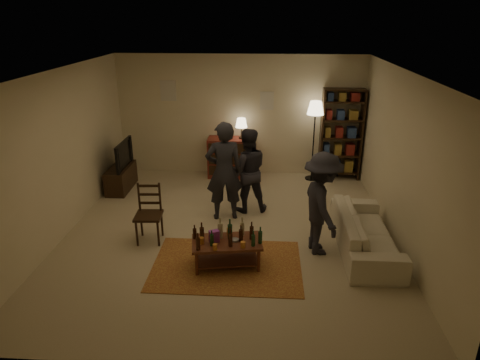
# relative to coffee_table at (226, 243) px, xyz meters

# --- Properties ---
(floor) EXTENTS (6.00, 6.00, 0.00)m
(floor) POSITION_rel_coffee_table_xyz_m (-0.06, 1.02, -0.38)
(floor) COLOR #C6B793
(floor) RESTS_ON ground
(room_shell) EXTENTS (6.00, 6.00, 6.00)m
(room_shell) POSITION_rel_coffee_table_xyz_m (-0.70, 4.00, 1.43)
(room_shell) COLOR beige
(room_shell) RESTS_ON ground
(rug) EXTENTS (2.20, 1.50, 0.01)m
(rug) POSITION_rel_coffee_table_xyz_m (0.00, 0.00, -0.38)
(rug) COLOR brown
(rug) RESTS_ON ground
(coffee_table) EXTENTS (1.09, 0.71, 0.75)m
(coffee_table) POSITION_rel_coffee_table_xyz_m (0.00, 0.00, 0.00)
(coffee_table) COLOR brown
(coffee_table) RESTS_ON ground
(dining_chair) EXTENTS (0.45, 0.45, 0.98)m
(dining_chair) POSITION_rel_coffee_table_xyz_m (-1.33, 0.73, 0.13)
(dining_chair) COLOR black
(dining_chair) RESTS_ON ground
(tv_stand) EXTENTS (0.40, 1.00, 1.06)m
(tv_stand) POSITION_rel_coffee_table_xyz_m (-2.50, 2.82, 0.00)
(tv_stand) COLOR black
(tv_stand) RESTS_ON ground
(dresser) EXTENTS (1.00, 0.50, 1.36)m
(dresser) POSITION_rel_coffee_table_xyz_m (-0.25, 3.73, 0.09)
(dresser) COLOR maroon
(dresser) RESTS_ON ground
(bookshelf) EXTENTS (0.90, 0.34, 2.02)m
(bookshelf) POSITION_rel_coffee_table_xyz_m (2.19, 3.80, 0.65)
(bookshelf) COLOR black
(bookshelf) RESTS_ON ground
(floor_lamp) EXTENTS (0.36, 0.36, 1.77)m
(floor_lamp) POSITION_rel_coffee_table_xyz_m (1.59, 3.67, 1.12)
(floor_lamp) COLOR black
(floor_lamp) RESTS_ON ground
(sofa) EXTENTS (0.81, 2.08, 0.61)m
(sofa) POSITION_rel_coffee_table_xyz_m (2.14, 0.62, -0.08)
(sofa) COLOR beige
(sofa) RESTS_ON ground
(person_left) EXTENTS (0.73, 0.55, 1.80)m
(person_left) POSITION_rel_coffee_table_xyz_m (-0.18, 1.61, 0.52)
(person_left) COLOR #212228
(person_left) RESTS_ON ground
(person_right) EXTENTS (0.87, 0.74, 1.59)m
(person_right) POSITION_rel_coffee_table_xyz_m (0.21, 1.95, 0.42)
(person_right) COLOR #28272F
(person_right) RESTS_ON ground
(person_by_sofa) EXTENTS (0.80, 1.15, 1.62)m
(person_by_sofa) POSITION_rel_coffee_table_xyz_m (1.41, 0.52, 0.43)
(person_by_sofa) COLOR #23232A
(person_by_sofa) RESTS_ON ground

